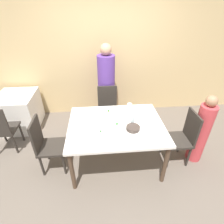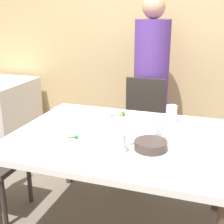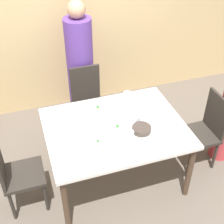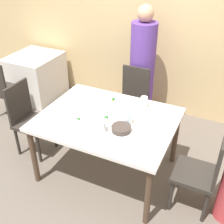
{
  "view_description": "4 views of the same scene",
  "coord_description": "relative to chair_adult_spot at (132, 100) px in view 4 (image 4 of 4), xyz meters",
  "views": [
    {
      "loc": [
        -0.25,
        -2.09,
        2.3
      ],
      "look_at": [
        -0.06,
        0.06,
        0.92
      ],
      "focal_mm": 28.0,
      "sensor_mm": 36.0,
      "label": 1
    },
    {
      "loc": [
        0.55,
        -1.81,
        1.52
      ],
      "look_at": [
        -0.05,
        -0.04,
        0.91
      ],
      "focal_mm": 50.0,
      "sensor_mm": 36.0,
      "label": 2
    },
    {
      "loc": [
        -0.79,
        -2.31,
        2.8
      ],
      "look_at": [
        -0.05,
        -0.06,
        0.98
      ],
      "focal_mm": 50.0,
      "sensor_mm": 36.0,
      "label": 3
    },
    {
      "loc": [
        1.1,
        -2.21,
        2.36
      ],
      "look_at": [
        0.08,
        -0.06,
        0.87
      ],
      "focal_mm": 45.0,
      "sensor_mm": 36.0,
      "label": 4
    }
  ],
  "objects": [
    {
      "name": "ground_plane",
      "position": [
        0.07,
        -0.89,
        -0.49
      ],
      "size": [
        10.0,
        10.0,
        0.0
      ],
      "primitive_type": "plane",
      "color": "#60564C"
    },
    {
      "name": "wall_back",
      "position": [
        0.07,
        0.76,
        0.86
      ],
      "size": [
        10.0,
        0.06,
        2.7
      ],
      "color": "tan",
      "rests_on": "ground_plane"
    },
    {
      "name": "dining_table",
      "position": [
        0.07,
        -0.89,
        0.18
      ],
      "size": [
        1.42,
        1.1,
        0.74
      ],
      "color": "silver",
      "rests_on": "ground_plane"
    },
    {
      "name": "chair_adult_spot",
      "position": [
        0.0,
        0.0,
        0.0
      ],
      "size": [
        0.4,
        0.4,
        0.92
      ],
      "color": "#2D2823",
      "rests_on": "ground_plane"
    },
    {
      "name": "chair_child_spot",
      "position": [
        1.12,
        -0.97,
        0.0
      ],
      "size": [
        0.4,
        0.4,
        0.92
      ],
      "rotation": [
        0.0,
        0.0,
        -1.57
      ],
      "color": "#2D2823",
      "rests_on": "ground_plane"
    },
    {
      "name": "chair_empty_left",
      "position": [
        -0.99,
        -0.95,
        0.0
      ],
      "size": [
        0.4,
        0.4,
        0.92
      ],
      "rotation": [
        0.0,
        0.0,
        1.57
      ],
      "color": "#2D2823",
      "rests_on": "ground_plane"
    },
    {
      "name": "person_adult",
      "position": [
        -0.0,
        0.34,
        0.28
      ],
      "size": [
        0.35,
        0.35,
        1.66
      ],
      "color": "#5B3893",
      "rests_on": "ground_plane"
    },
    {
      "name": "bowl_curry",
      "position": [
        0.29,
        -1.04,
        0.28
      ],
      "size": [
        0.2,
        0.2,
        0.05
      ],
      "color": "#3D332D",
      "rests_on": "dining_table"
    },
    {
      "name": "plate_rice_adult",
      "position": [
        -0.23,
        -1.05,
        0.27
      ],
      "size": [
        0.23,
        0.23,
        0.05
      ],
      "color": "white",
      "rests_on": "dining_table"
    },
    {
      "name": "plate_rice_child",
      "position": [
        -0.06,
        -0.54,
        0.27
      ],
      "size": [
        0.26,
        0.26,
        0.05
      ],
      "color": "white",
      "rests_on": "dining_table"
    },
    {
      "name": "plate_noodles",
      "position": [
        0.07,
        -0.98,
        0.27
      ],
      "size": [
        0.22,
        0.22,
        0.05
      ],
      "color": "white",
      "rests_on": "dining_table"
    },
    {
      "name": "bowl_rice_small",
      "position": [
        -0.52,
        -0.61,
        0.28
      ],
      "size": [
        0.13,
        0.13,
        0.05
      ],
      "color": "white",
      "rests_on": "dining_table"
    },
    {
      "name": "glass_water_tall",
      "position": [
        0.31,
        -0.89,
        0.32
      ],
      "size": [
        0.07,
        0.07,
        0.13
      ],
      "color": "silver",
      "rests_on": "dining_table"
    },
    {
      "name": "glass_water_short",
      "position": [
        0.13,
        -1.14,
        0.31
      ],
      "size": [
        0.08,
        0.08,
        0.12
      ],
      "color": "silver",
      "rests_on": "dining_table"
    },
    {
      "name": "glass_water_center",
      "position": [
        0.33,
        -0.51,
        0.32
      ],
      "size": [
        0.08,
        0.08,
        0.12
      ],
      "color": "silver",
      "rests_on": "dining_table"
    },
    {
      "name": "napkin_folded",
      "position": [
        -0.54,
        -1.34,
        0.26
      ],
      "size": [
        0.14,
        0.14,
        0.01
      ],
      "color": "white",
      "rests_on": "dining_table"
    },
    {
      "name": "fork_steel",
      "position": [
        0.61,
        -0.69,
        0.26
      ],
      "size": [
        0.18,
        0.03,
        0.01
      ],
      "color": "silver",
      "rests_on": "dining_table"
    },
    {
      "name": "background_table",
      "position": [
        -1.83,
        0.25,
        -0.12
      ],
      "size": [
        0.73,
        0.8,
        0.73
      ],
      "color": "silver",
      "rests_on": "ground_plane"
    },
    {
      "name": "chair_background",
      "position": [
        -1.83,
        -0.5,
        0.0
      ],
      "size": [
        0.4,
        0.4,
        0.92
      ],
      "rotation": [
        0.0,
        0.0,
        3.14
      ],
      "color": "#2D2823",
      "rests_on": "ground_plane"
    }
  ]
}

